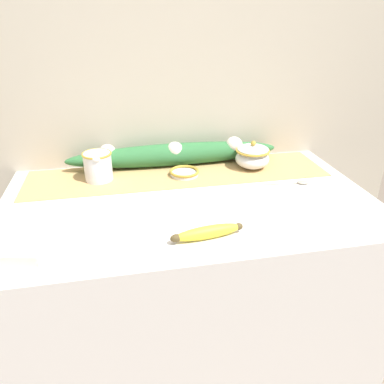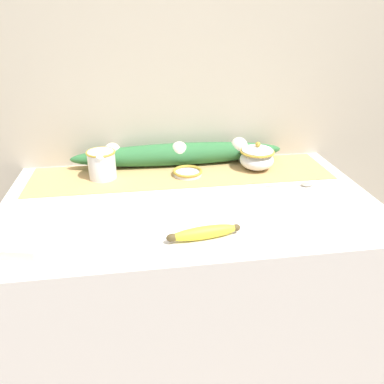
{
  "view_description": "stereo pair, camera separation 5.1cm",
  "coord_description": "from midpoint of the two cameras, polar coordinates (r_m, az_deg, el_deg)",
  "views": [
    {
      "loc": [
        -0.2,
        -1.06,
        1.45
      ],
      "look_at": [
        -0.0,
        -0.05,
        0.95
      ],
      "focal_mm": 35.0,
      "sensor_mm": 36.0,
      "label": 1
    },
    {
      "loc": [
        -0.15,
        -1.07,
        1.45
      ],
      "look_at": [
        -0.0,
        -0.05,
        0.95
      ],
      "focal_mm": 35.0,
      "sensor_mm": 36.0,
      "label": 2
    }
  ],
  "objects": [
    {
      "name": "ground_plane",
      "position": [
        1.81,
        0.65,
        -27.23
      ],
      "size": [
        12.0,
        12.0,
        0.0
      ],
      "primitive_type": "plane",
      "color": "#7A6B5B"
    },
    {
      "name": "spoon",
      "position": [
        1.37,
        17.73,
        1.03
      ],
      "size": [
        0.17,
        0.04,
        0.01
      ],
      "rotation": [
        0.0,
        0.0,
        -0.11
      ],
      "color": "#A89E89",
      "rests_on": "countertop"
    },
    {
      "name": "napkin_stack",
      "position": [
        1.08,
        -23.77,
        -6.41
      ],
      "size": [
        0.2,
        0.2,
        0.03
      ],
      "primitive_type": "cube",
      "rotation": [
        0.0,
        0.0,
        -0.22
      ],
      "color": "silver",
      "rests_on": "countertop"
    },
    {
      "name": "sugar_bowl",
      "position": [
        1.45,
        10.87,
        5.22
      ],
      "size": [
        0.13,
        0.13,
        0.11
      ],
      "color": "white",
      "rests_on": "countertop"
    },
    {
      "name": "back_wall",
      "position": [
        1.47,
        -1.46,
        16.2
      ],
      "size": [
        2.0,
        0.04,
        2.4
      ],
      "primitive_type": "cube",
      "color": "#B7AD99",
      "rests_on": "ground_plane"
    },
    {
      "name": "table_runner",
      "position": [
        1.4,
        -0.51,
        2.85
      ],
      "size": [
        1.11,
        0.26,
        0.0
      ],
      "primitive_type": "cube",
      "color": "tan",
      "rests_on": "countertop"
    },
    {
      "name": "poinsettia_garland",
      "position": [
        1.47,
        -0.96,
        5.88
      ],
      "size": [
        0.83,
        0.09,
        0.1
      ],
      "color": "#2D6B38",
      "rests_on": "countertop"
    },
    {
      "name": "banana",
      "position": [
        1.01,
        3.33,
        -6.23
      ],
      "size": [
        0.21,
        0.06,
        0.04
      ],
      "rotation": [
        0.0,
        0.0,
        0.13
      ],
      "color": "yellow",
      "rests_on": "countertop"
    },
    {
      "name": "cream_pitcher",
      "position": [
        1.38,
        -12.53,
        4.27
      ],
      "size": [
        0.1,
        0.12,
        0.11
      ],
      "color": "white",
      "rests_on": "countertop"
    },
    {
      "name": "countertop",
      "position": [
        1.48,
        0.74,
        -16.78
      ],
      "size": [
        1.2,
        0.7,
        0.9
      ],
      "primitive_type": "cube",
      "color": "silver",
      "rests_on": "ground_plane"
    },
    {
      "name": "small_dish",
      "position": [
        1.38,
        0.39,
        3.0
      ],
      "size": [
        0.11,
        0.11,
        0.02
      ],
      "color": "white",
      "rests_on": "countertop"
    }
  ]
}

